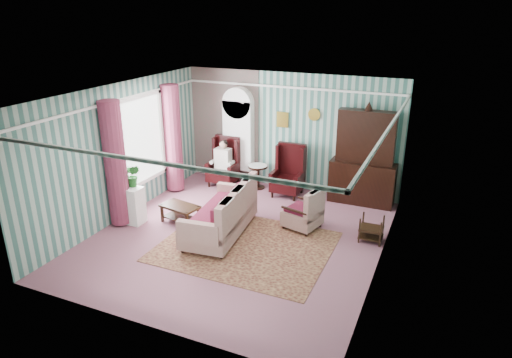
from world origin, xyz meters
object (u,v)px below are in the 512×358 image
at_px(plant_stand, 131,205).
at_px(round_side_table, 258,177).
at_px(wingback_right, 288,171).
at_px(seated_woman, 223,163).
at_px(bookcase, 238,141).
at_px(dresser_hutch, 364,155).
at_px(nest_table, 371,229).
at_px(coffee_table, 180,214).
at_px(wingback_left, 223,162).
at_px(sofa, 220,213).
at_px(floral_armchair, 303,205).

bearing_deg(plant_stand, round_side_table, 59.62).
xyz_separation_m(wingback_right, seated_woman, (-1.75, 0.00, -0.04)).
distance_m(bookcase, dresser_hutch, 3.25).
distance_m(wingback_right, nest_table, 2.81).
relative_size(plant_stand, coffee_table, 0.99).
bearing_deg(wingback_left, wingback_right, 0.00).
bearing_deg(wingback_left, seated_woman, 0.00).
bearing_deg(coffee_table, wingback_left, 94.42).
xyz_separation_m(wingback_right, coffee_table, (-1.57, -2.36, -0.42)).
distance_m(bookcase, wingback_left, 0.68).
height_order(bookcase, dresser_hutch, dresser_hutch).
relative_size(wingback_right, sofa, 0.59).
relative_size(nest_table, coffee_table, 0.67).
bearing_deg(sofa, wingback_left, 20.03).
bearing_deg(plant_stand, coffee_table, 21.47).
distance_m(plant_stand, sofa, 2.02).
distance_m(nest_table, floral_armchair, 1.45).
relative_size(dresser_hutch, wingback_right, 1.89).
bearing_deg(seated_woman, wingback_left, 0.00).
height_order(wingback_right, sofa, wingback_right).
bearing_deg(round_side_table, floral_armchair, -44.27).
relative_size(plant_stand, sofa, 0.38).
distance_m(dresser_hutch, sofa, 3.65).
bearing_deg(wingback_right, plant_stand, -132.84).
bearing_deg(wingback_right, floral_armchair, -60.01).
distance_m(seated_woman, plant_stand, 2.87).
distance_m(bookcase, plant_stand, 3.39).
height_order(plant_stand, coffee_table, plant_stand).
xyz_separation_m(wingback_left, coffee_table, (0.18, -2.36, -0.42)).
relative_size(sofa, floral_armchair, 2.05).
bearing_deg(wingback_right, coffee_table, -123.55).
xyz_separation_m(dresser_hutch, nest_table, (0.57, -1.82, -0.91)).
bearing_deg(dresser_hutch, round_side_table, -177.36).
height_order(sofa, coffee_table, sofa).
height_order(dresser_hutch, floral_armchair, dresser_hutch).
bearing_deg(plant_stand, bookcase, 71.51).
xyz_separation_m(seated_woman, floral_armchair, (2.65, -1.55, -0.08)).
distance_m(wingback_left, floral_armchair, 3.07).
xyz_separation_m(dresser_hutch, coffee_table, (-3.32, -2.63, -0.98)).
distance_m(wingback_right, floral_armchair, 1.79).
height_order(round_side_table, sofa, sofa).
bearing_deg(floral_armchair, sofa, 136.97).
bearing_deg(seated_woman, coffee_table, -85.58).
height_order(bookcase, plant_stand, bookcase).
bearing_deg(coffee_table, seated_woman, 94.42).
relative_size(bookcase, sofa, 1.06).
xyz_separation_m(wingback_right, round_side_table, (-0.85, 0.15, -0.33)).
bearing_deg(plant_stand, nest_table, 13.84).
xyz_separation_m(round_side_table, plant_stand, (-1.70, -2.90, 0.10)).
xyz_separation_m(bookcase, floral_armchair, (2.40, -1.94, -0.61)).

